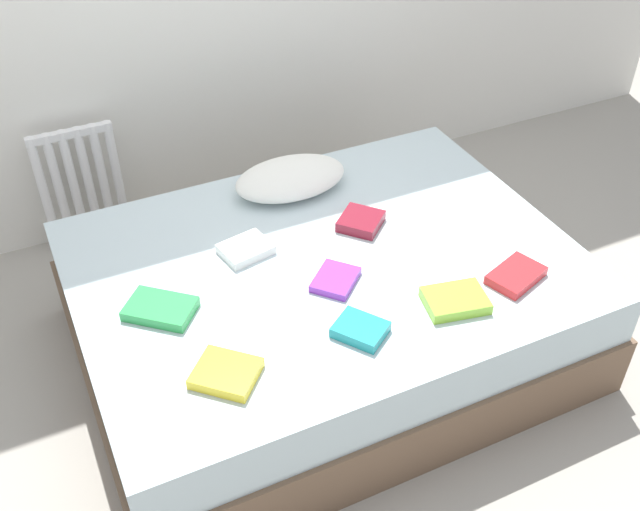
# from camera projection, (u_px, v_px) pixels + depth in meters

# --- Properties ---
(ground_plane) EXTENTS (8.00, 8.00, 0.00)m
(ground_plane) POSITION_uv_depth(u_px,v_px,m) (325.00, 347.00, 3.25)
(ground_plane) COLOR #9E998E
(bed) EXTENTS (2.00, 1.50, 0.50)m
(bed) POSITION_uv_depth(u_px,v_px,m) (325.00, 305.00, 3.09)
(bed) COLOR brown
(bed) RESTS_ON ground
(radiator) EXTENTS (0.40, 0.04, 0.53)m
(radiator) POSITION_uv_depth(u_px,v_px,m) (80.00, 178.00, 3.59)
(radiator) COLOR white
(radiator) RESTS_ON ground
(pillow) EXTENTS (0.51, 0.32, 0.13)m
(pillow) POSITION_uv_depth(u_px,v_px,m) (290.00, 178.00, 3.28)
(pillow) COLOR white
(pillow) RESTS_ON bed
(textbook_maroon) EXTENTS (0.24, 0.24, 0.05)m
(textbook_maroon) POSITION_uv_depth(u_px,v_px,m) (361.00, 221.00, 3.09)
(textbook_maroon) COLOR maroon
(textbook_maroon) RESTS_ON bed
(textbook_lime) EXTENTS (0.25, 0.21, 0.04)m
(textbook_lime) POSITION_uv_depth(u_px,v_px,m) (455.00, 300.00, 2.71)
(textbook_lime) COLOR #8CC638
(textbook_lime) RESTS_ON bed
(textbook_green) EXTENTS (0.29, 0.28, 0.04)m
(textbook_green) POSITION_uv_depth(u_px,v_px,m) (160.00, 309.00, 2.68)
(textbook_green) COLOR green
(textbook_green) RESTS_ON bed
(textbook_teal) EXTENTS (0.22, 0.22, 0.04)m
(textbook_teal) POSITION_uv_depth(u_px,v_px,m) (360.00, 330.00, 2.59)
(textbook_teal) COLOR teal
(textbook_teal) RESTS_ON bed
(textbook_red) EXTENTS (0.25, 0.21, 0.04)m
(textbook_red) POSITION_uv_depth(u_px,v_px,m) (516.00, 275.00, 2.83)
(textbook_red) COLOR red
(textbook_red) RESTS_ON bed
(textbook_purple) EXTENTS (0.23, 0.23, 0.03)m
(textbook_purple) POSITION_uv_depth(u_px,v_px,m) (335.00, 280.00, 2.81)
(textbook_purple) COLOR purple
(textbook_purple) RESTS_ON bed
(textbook_white) EXTENTS (0.22, 0.19, 0.04)m
(textbook_white) POSITION_uv_depth(u_px,v_px,m) (246.00, 249.00, 2.95)
(textbook_white) COLOR white
(textbook_white) RESTS_ON bed
(textbook_yellow) EXTENTS (0.27, 0.27, 0.04)m
(textbook_yellow) POSITION_uv_depth(u_px,v_px,m) (226.00, 373.00, 2.43)
(textbook_yellow) COLOR yellow
(textbook_yellow) RESTS_ON bed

